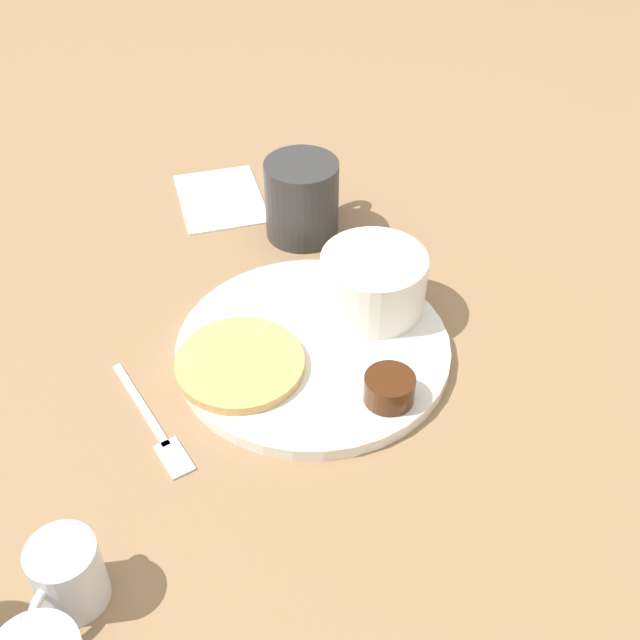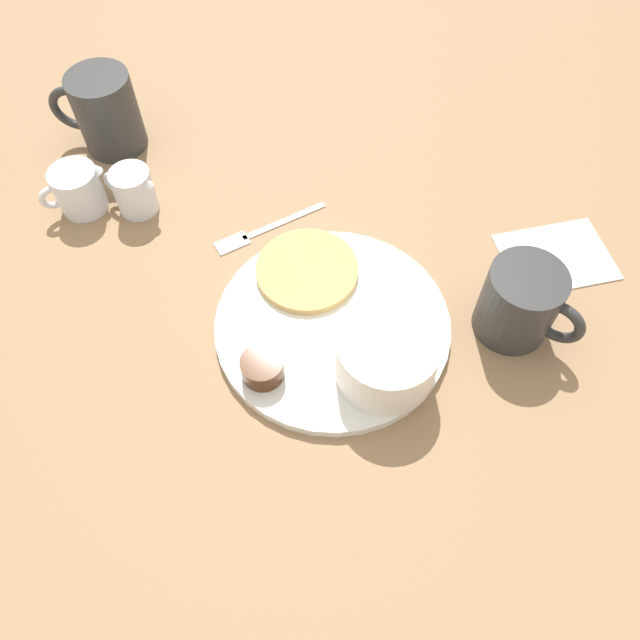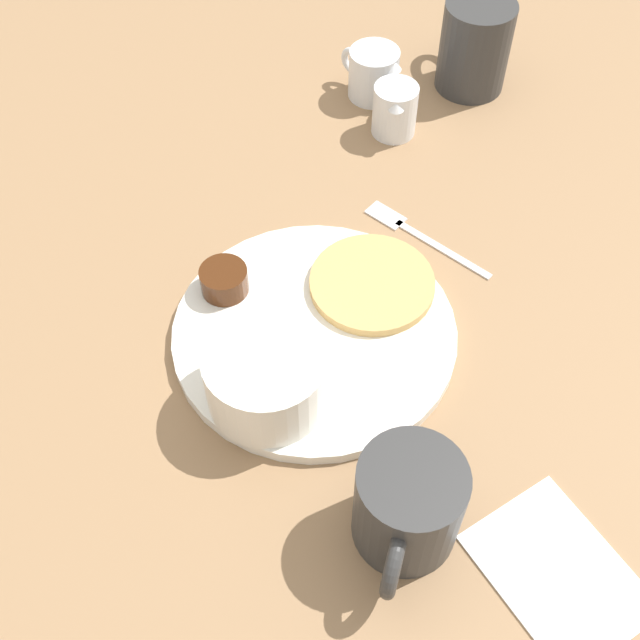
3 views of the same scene
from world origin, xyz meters
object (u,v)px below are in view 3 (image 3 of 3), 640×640
Objects in this scene: creamer_pitcher_far at (373,73)px; fork at (414,231)px; coffee_mug at (407,507)px; plate at (315,333)px; creamer_pitcher_near at (395,109)px; second_mug at (474,45)px; bowl at (266,375)px.

fork is at bearing -23.83° from creamer_pitcher_far.
creamer_pitcher_far is at bearing 147.94° from coffee_mug.
coffee_mug reaches higher than plate.
fork is (-0.24, 0.19, -0.04)m from coffee_mug.
plate reaches higher than fork.
fork is (0.13, -0.07, -0.03)m from creamer_pitcher_near.
fork is 0.25m from second_mug.
second_mug reaches higher than bowl.
plate is at bearing -69.69° from fork.
second_mug reaches higher than creamer_pitcher_far.
plate is 1.77× the size of fork.
coffee_mug is 0.55m from second_mug.
bowl is at bearing -169.17° from coffee_mug.
second_mug is (-0.16, 0.19, 0.05)m from fork.
plate is 2.63× the size of coffee_mug.
plate is 0.16m from fork.
creamer_pitcher_far is (-0.44, 0.27, -0.01)m from coffee_mug.
creamer_pitcher_near and creamer_pitcher_far have the same top height.
creamer_pitcher_near is at bearing 130.75° from plate.
creamer_pitcher_far is at bearing -111.88° from second_mug.
creamer_pitcher_near is 0.78× the size of creamer_pitcher_far.
bowl is at bearing -67.06° from fork.
coffee_mug is at bearing -32.06° from creamer_pitcher_far.
creamer_pitcher_near reaches higher than plate.
second_mug is at bearing 121.84° from plate.
plate is 0.34m from creamer_pitcher_far.
creamer_pitcher_near is 0.07m from creamer_pitcher_far.
bowl is 0.47m from second_mug.
coffee_mug is 1.20× the size of creamer_pitcher_far.
creamer_pitcher_far reaches higher than fork.
plate is 0.29m from creamer_pitcher_near.
creamer_pitcher_near is at bearing 145.41° from coffee_mug.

